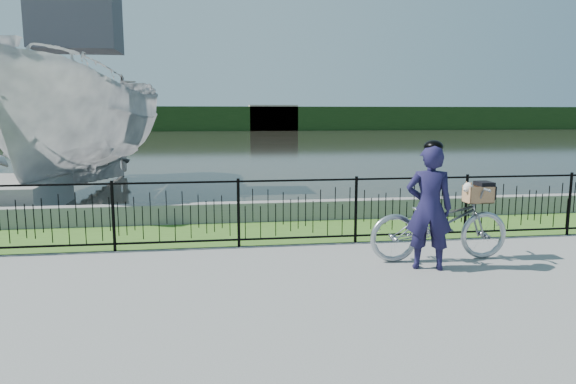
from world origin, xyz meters
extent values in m
plane|color=gray|center=(0.00, 0.00, 0.00)|extent=(120.00, 120.00, 0.00)
cube|color=#3F6C22|center=(0.00, 2.60, 0.00)|extent=(60.00, 2.00, 0.01)
plane|color=#28271E|center=(0.00, 33.00, 0.00)|extent=(120.00, 120.00, 0.00)
cube|color=gray|center=(0.00, 3.60, 0.20)|extent=(60.00, 0.30, 0.40)
cube|color=#1E3C17|center=(0.00, 60.00, 1.50)|extent=(120.00, 6.00, 3.00)
cube|color=#B1A28E|center=(-18.00, 58.00, 2.00)|extent=(8.00, 4.00, 4.00)
cube|color=#B1A28E|center=(6.00, 58.50, 1.60)|extent=(6.00, 3.00, 3.20)
imported|color=#A1A6AD|center=(1.96, 0.40, 0.56)|extent=(2.15, 0.75, 1.13)
cube|color=black|center=(2.56, 0.40, 0.87)|extent=(0.38, 0.18, 0.02)
cube|color=#9F704A|center=(2.56, 0.40, 0.88)|extent=(0.39, 0.26, 0.01)
cube|color=#9F704A|center=(2.56, 0.52, 1.00)|extent=(0.39, 0.01, 0.25)
cube|color=#9F704A|center=(2.56, 0.28, 1.00)|extent=(0.39, 0.02, 0.25)
cube|color=#9F704A|center=(2.75, 0.40, 1.00)|extent=(0.01, 0.26, 0.25)
cube|color=#9F704A|center=(2.37, 0.40, 1.00)|extent=(0.01, 0.26, 0.25)
cube|color=black|center=(2.65, 0.40, 1.16)|extent=(0.22, 0.28, 0.06)
cube|color=black|center=(2.77, 0.40, 1.02)|extent=(0.02, 0.28, 0.20)
ellipsoid|color=silver|center=(2.54, 0.40, 1.00)|extent=(0.31, 0.22, 0.20)
sphere|color=silver|center=(2.38, 0.38, 1.11)|extent=(0.15, 0.15, 0.15)
sphere|color=silver|center=(2.33, 0.36, 1.08)|extent=(0.07, 0.07, 0.07)
sphere|color=black|center=(2.31, 0.35, 1.07)|extent=(0.02, 0.02, 0.02)
cone|color=olive|center=(2.38, 0.44, 1.17)|extent=(0.06, 0.08, 0.08)
cone|color=olive|center=(2.40, 0.34, 1.17)|extent=(0.06, 0.08, 0.08)
imported|color=#161437|center=(1.61, 0.00, 0.88)|extent=(0.74, 0.60, 1.77)
ellipsoid|color=black|center=(1.61, 0.00, 1.75)|extent=(0.26, 0.29, 0.18)
imported|color=#B5B4B4|center=(-5.00, 8.25, 1.83)|extent=(4.68, 9.85, 3.66)
cube|color=#3F3F47|center=(-5.00, 8.25, 4.66)|extent=(2.20, 1.60, 1.60)
camera|label=1|loc=(-1.36, -6.76, 2.21)|focal=32.00mm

